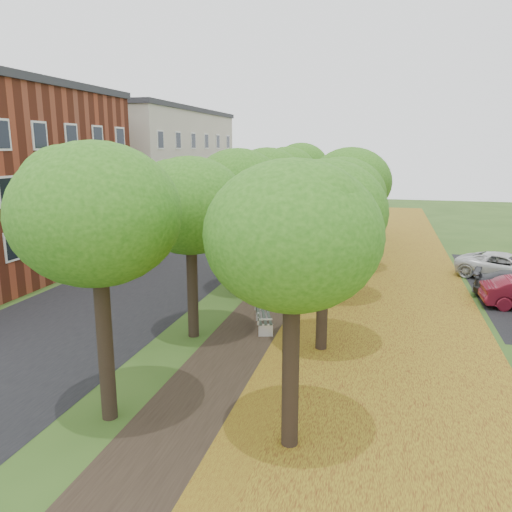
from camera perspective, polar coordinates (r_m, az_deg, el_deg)
The scene contains 9 objects.
ground at distance 13.44m, azimuth -7.76°, elevation -18.97°, with size 120.00×120.00×0.00m, color #2D4C19.
street_asphalt at distance 29.10m, azimuth -10.37°, elevation -1.70°, with size 8.00×70.00×0.01m, color black.
footpath at distance 26.89m, azimuth 4.33°, elevation -2.69°, with size 3.20×70.00×0.01m, color black.
leaf_verge at distance 26.51m, azimuth 15.04°, elevation -3.30°, with size 7.50×70.00×0.01m, color #A7971F.
tree_row_west at distance 26.51m, azimuth -0.22°, elevation 8.21°, with size 4.21×34.21×6.87m.
tree_row_east at distance 25.72m, azimuth 10.28°, elevation 7.88°, with size 4.21×34.21×6.87m.
building_cream at distance 48.63m, azimuth -11.98°, elevation 10.02°, with size 10.30×20.30×10.40m.
bench at distance 19.63m, azimuth 0.74°, elevation -6.94°, with size 1.12×2.02×0.92m.
car_white at distance 29.86m, azimuth 26.67°, elevation -1.10°, with size 2.31×5.02×1.40m, color silver.
Camera 1 is at (4.50, -10.58, 6.96)m, focal length 35.00 mm.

